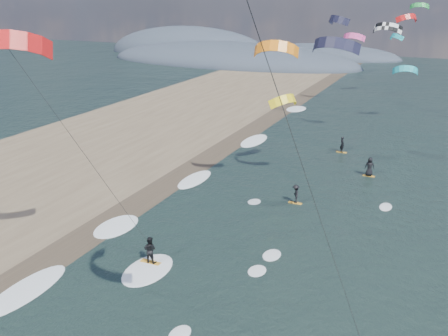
% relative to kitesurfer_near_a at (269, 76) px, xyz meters
% --- Properties ---
extents(wet_sand_strip, '(3.00, 240.00, 0.00)m').
position_rel_kitesurfer_near_a_xyz_m(wet_sand_strip, '(-17.10, 8.19, -13.97)').
color(wet_sand_strip, '#382D23').
rests_on(wet_sand_strip, ground).
extents(coastal_hills, '(80.00, 41.00, 15.00)m').
position_rel_kitesurfer_near_a_xyz_m(coastal_hills, '(-49.94, 106.05, -13.97)').
color(coastal_hills, '#3D4756').
rests_on(coastal_hills, ground).
extents(kitesurfer_near_a, '(7.78, 9.07, 18.38)m').
position_rel_kitesurfer_near_a_xyz_m(kitesurfer_near_a, '(0.00, 0.00, 0.00)').
color(kitesurfer_near_a, orange).
rests_on(kitesurfer_near_a, ground).
extents(kitesurfer_near_b, '(7.19, 9.04, 15.08)m').
position_rel_kitesurfer_near_a_xyz_m(kitesurfer_near_b, '(-13.43, 5.52, -4.02)').
color(kitesurfer_near_b, orange).
rests_on(kitesurfer_near_b, ground).
extents(far_kitesurfers, '(5.47, 16.13, 1.84)m').
position_rel_kitesurfer_near_a_xyz_m(far_kitesurfers, '(-3.63, 29.37, -13.11)').
color(far_kitesurfers, orange).
rests_on(far_kitesurfers, ground).
extents(bg_kite_field, '(12.10, 71.59, 8.26)m').
position_rel_kitesurfer_near_a_xyz_m(bg_kite_field, '(-5.24, 52.32, -2.59)').
color(bg_kite_field, black).
rests_on(bg_kite_field, ground).
extents(shoreline_surf, '(2.40, 79.40, 0.11)m').
position_rel_kitesurfer_near_a_xyz_m(shoreline_surf, '(-15.90, 12.94, -13.97)').
color(shoreline_surf, white).
rests_on(shoreline_surf, ground).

